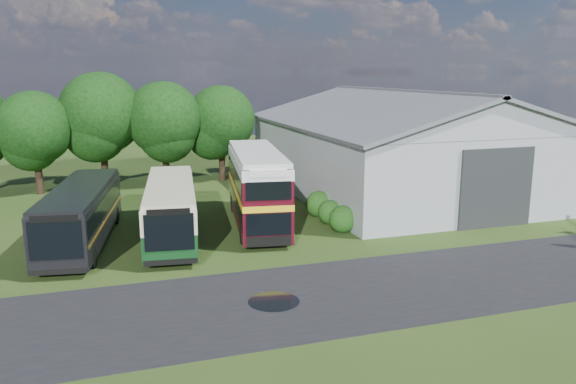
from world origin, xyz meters
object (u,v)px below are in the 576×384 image
object	(u,v)px
storage_shed	(400,140)
bus_dark_single	(81,214)
bus_green_single	(171,208)
bus_maroon_double	(257,188)

from	to	relation	value
storage_shed	bus_dark_single	bearing A→B (deg)	-162.42
bus_dark_single	storage_shed	bearing A→B (deg)	26.60
bus_green_single	bus_maroon_double	world-z (taller)	bus_maroon_double
bus_maroon_double	storage_shed	bearing A→B (deg)	35.29
bus_green_single	bus_dark_single	bearing A→B (deg)	-175.89
bus_green_single	bus_dark_single	world-z (taller)	bus_dark_single
storage_shed	bus_maroon_double	bearing A→B (deg)	-153.43
storage_shed	bus_dark_single	xyz separation A→B (m)	(-24.37, -7.72, -2.41)
storage_shed	bus_dark_single	world-z (taller)	storage_shed
bus_green_single	storage_shed	bearing A→B (deg)	29.60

